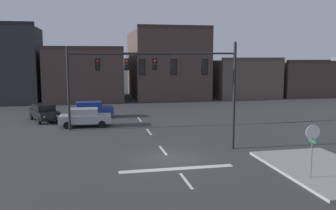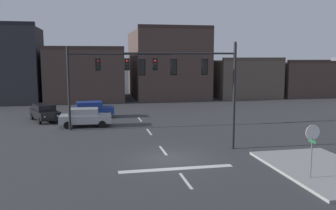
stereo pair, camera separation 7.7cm
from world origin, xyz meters
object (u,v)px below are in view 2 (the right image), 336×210
signal_mast_near_side (200,77)px  stop_sign (312,138)px  car_lot_farside (45,112)px  signal_mast_far_side (103,72)px  car_lot_nearside (90,109)px  car_lot_middle (85,117)px

signal_mast_near_side → stop_sign: (3.75, -6.84, -2.66)m
stop_sign → car_lot_farside: size_ratio=0.60×
signal_mast_far_side → car_lot_nearside: size_ratio=1.93×
car_lot_nearside → car_lot_farside: same height
signal_mast_far_side → stop_sign: size_ratio=3.11×
signal_mast_far_side → car_lot_middle: signal_mast_far_side is taller
stop_sign → signal_mast_far_side: bearing=122.2°
stop_sign → car_lot_nearside: size_ratio=0.62×
signal_mast_near_side → car_lot_nearside: 16.54m
stop_sign → car_lot_nearside: (-10.80, 21.27, -1.29)m
signal_mast_near_side → car_lot_farside: bearing=130.2°
signal_mast_near_side → stop_sign: signal_mast_near_side is taller
stop_sign → car_lot_nearside: stop_sign is taller
signal_mast_near_side → car_lot_nearside: size_ratio=1.61×
car_lot_middle → car_lot_farside: size_ratio=0.95×
signal_mast_near_side → signal_mast_far_side: (-5.86, 8.43, 0.02)m
signal_mast_far_side → car_lot_farside: (-5.47, 4.97, -3.97)m
stop_sign → signal_mast_near_side: bearing=118.7°
stop_sign → car_lot_farside: bearing=126.7°
stop_sign → car_lot_farside: 25.27m
stop_sign → car_lot_middle: size_ratio=0.62×
signal_mast_near_side → signal_mast_far_side: size_ratio=0.83×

